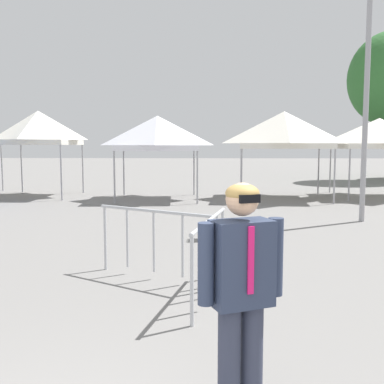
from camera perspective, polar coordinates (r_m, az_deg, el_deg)
name	(u,v)px	position (r m, az deg, el deg)	size (l,w,h in m)	color
canopy_tent_far_left	(38,128)	(19.10, -18.79, 7.65)	(2.87, 2.87, 3.39)	#9E9EA3
canopy_tent_far_right	(157,133)	(17.08, -4.40, 7.40)	(3.22, 3.22, 3.13)	#9E9EA3
canopy_tent_behind_right	(284,130)	(17.69, 11.52, 7.66)	(3.57, 3.57, 3.31)	#9E9EA3
canopy_tent_center	(379,133)	(19.26, 22.49, 6.84)	(3.20, 3.20, 3.09)	#9E9EA3
person_foreground	(241,289)	(3.24, 6.24, -12.07)	(0.61, 0.39, 1.78)	#33384C
light_pole_opposite_side	(369,39)	(13.11, 21.36, 17.52)	(0.36, 0.36, 8.39)	#9E9EA3
crowd_barrier_near_person	(154,230)	(6.87, -4.85, -4.85)	(1.83, 1.11, 1.08)	#B7BABF
crowd_barrier_by_lift	(210,242)	(6.03, 2.24, -6.34)	(0.47, 2.07, 1.08)	#B7BABF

